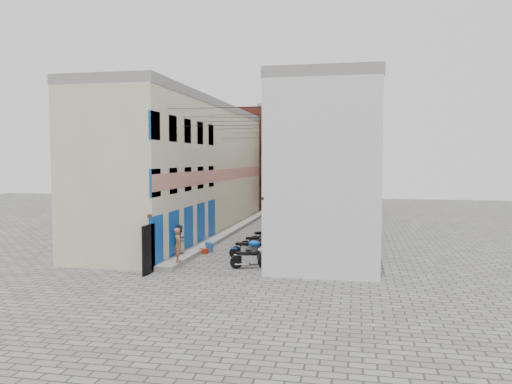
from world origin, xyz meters
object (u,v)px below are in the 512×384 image
Objects in this scene: motorcycle_a at (250,257)px; red_crate at (204,251)px; motorcycle_e at (259,242)px; motorcycle_d at (264,247)px; motorcycle_f at (270,240)px; water_jug_near at (210,248)px; motorcycle_g at (267,236)px; person_a at (178,245)px; person_b at (180,240)px; motorcycle_b at (259,254)px; motorcycle_c at (250,248)px; water_jug_far at (208,246)px.

red_crate is (-3.22, 3.04, -0.41)m from motorcycle_a.
motorcycle_a is at bearing -0.90° from motorcycle_e.
motorcycle_d is at bearing 164.15° from motorcycle_a.
motorcycle_f reaches higher than water_jug_near.
motorcycle_g is 1.34× the size of person_a.
person_b is (-0.56, 1.84, -0.05)m from person_a.
motorcycle_f is at bearing 31.25° from red_crate.
motorcycle_g is at bearing 168.16° from motorcycle_a.
water_jug_near is at bearing -106.93° from motorcycle_f.
water_jug_near is at bearing -154.06° from motorcycle_a.
person_b reaches higher than red_crate.
person_a is (-3.37, -0.45, 0.52)m from motorcycle_a.
motorcycle_a is 1.05× the size of motorcycle_b.
motorcycle_c reaches higher than motorcycle_a.
red_crate is at bearing -10.31° from person_b.
person_b is (-4.16, 0.53, 0.49)m from motorcycle_b.
motorcycle_e is at bearing 2.19° from water_jug_far.
water_jug_far is at bearing -154.58° from motorcycle_a.
person_b reaches higher than motorcycle_a.
person_b is at bearing -92.91° from motorcycle_d.
motorcycle_b reaches higher than water_jug_far.
motorcycle_e is at bearing 9.20° from water_jug_near.
water_jug_far is (0.15, 4.32, -0.81)m from person_a.
red_crate is at bearing -101.30° from motorcycle_f.
motorcycle_f is 5.44m from person_b.
person_a is 3.18× the size of water_jug_far.
person_b is (-4.01, -3.65, 0.48)m from motorcycle_f.
motorcycle_f is 0.89m from motorcycle_g.
motorcycle_e is at bearing -35.72° from motorcycle_g.
person_a is at bearing -74.70° from motorcycle_f.
person_b is 1.99m from red_crate.
person_b is 3.42× the size of red_crate.
water_jug_near is at bearing 68.17° from red_crate.
water_jug_far is (-0.21, 0.32, 0.01)m from water_jug_near.
motorcycle_c reaches higher than water_jug_far.
water_jug_near is at bearing -9.99° from person_b.
motorcycle_g is (-0.33, 2.87, 0.13)m from motorcycle_d.
motorcycle_g is (0.13, 1.88, 0.04)m from motorcycle_e.
person_a is at bearing -150.30° from person_b.
motorcycle_e is at bearing -40.90° from person_b.
water_jug_near is (-3.24, 2.70, -0.28)m from motorcycle_b.
red_crate is (0.71, 1.65, -0.87)m from person_b.
motorcycle_a is 2.99m from motorcycle_d.
motorcycle_a is 4.00m from motorcycle_e.
motorcycle_a is 4.67m from water_jug_near.
motorcycle_d is at bearing -10.41° from water_jug_near.
motorcycle_g reaches higher than motorcycle_f.
person_b reaches higher than motorcycle_c.
person_a is (-3.12, -6.31, 0.43)m from motorcycle_g.
person_a reaches higher than motorcycle_b.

